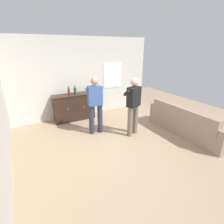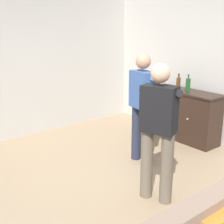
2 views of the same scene
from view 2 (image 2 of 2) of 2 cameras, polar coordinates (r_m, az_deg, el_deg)
The scene contains 7 objects.
ground at distance 4.21m, azimuth -1.42°, elevation -14.02°, with size 10.40×10.40×0.00m, color #9E8466.
wall_side_left at distance 6.02m, azimuth -17.34°, elevation 8.55°, with size 0.12×5.20×2.80m, color beige.
sideboard_cabinet at distance 5.93m, azimuth 12.89°, elevation -0.49°, with size 1.42×0.49×0.93m.
bottle_wine_green at distance 5.74m, azimuth 13.72°, elevation 4.88°, with size 0.08×0.08×0.30m.
bottle_liquor_amber at distance 5.87m, azimuth 12.04°, elevation 5.20°, with size 0.08×0.08×0.29m.
person_standing_left at distance 4.70m, azimuth 5.64°, elevation 1.50°, with size 0.55×0.50×1.68m.
person_standing_right at distance 3.68m, azimuth 8.52°, elevation -2.73°, with size 0.53×0.52×1.68m.
Camera 2 is at (2.90, -2.22, 2.11)m, focal length 50.00 mm.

